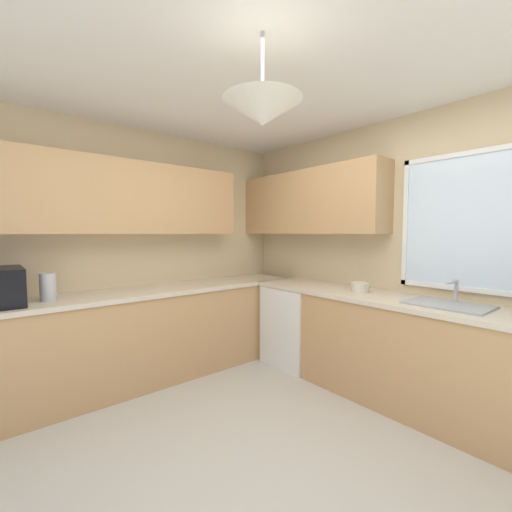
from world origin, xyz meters
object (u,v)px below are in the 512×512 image
Objects in this scene: sink_assembly at (448,304)px; bowl at (360,287)px; dishwasher at (298,325)px; kettle at (48,287)px.

sink_assembly reaches higher than bowl.
bowl reaches higher than dishwasher.
sink_assembly is at bearing 1.38° from dishwasher.
kettle reaches higher than bowl.
kettle is at bearing -132.93° from sink_assembly.
bowl is (1.40, 2.32, -0.07)m from kettle.
sink_assembly is (2.17, 2.33, -0.10)m from kettle.
bowl is (0.76, 0.03, 0.52)m from dishwasher.
sink_assembly is (1.53, 0.04, 0.49)m from dishwasher.
kettle is at bearing -105.61° from dishwasher.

